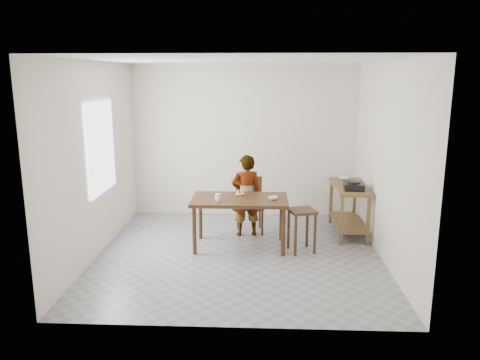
{
  "coord_description": "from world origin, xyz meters",
  "views": [
    {
      "loc": [
        0.3,
        -6.3,
        2.51
      ],
      "look_at": [
        0.0,
        0.4,
        1.0
      ],
      "focal_mm": 35.0,
      "sensor_mm": 36.0,
      "label": 1
    }
  ],
  "objects_px": {
    "child": "(246,195)",
    "stool": "(302,230)",
    "prep_counter": "(348,209)",
    "dining_table": "(240,223)",
    "dining_chair": "(250,206)"
  },
  "relations": [
    {
      "from": "dining_table",
      "to": "prep_counter",
      "type": "distance_m",
      "value": 1.86
    },
    {
      "from": "dining_table",
      "to": "child",
      "type": "distance_m",
      "value": 0.6
    },
    {
      "from": "child",
      "to": "stool",
      "type": "height_order",
      "value": "child"
    },
    {
      "from": "prep_counter",
      "to": "child",
      "type": "bearing_deg",
      "value": -174.15
    },
    {
      "from": "dining_table",
      "to": "stool",
      "type": "relative_size",
      "value": 2.22
    },
    {
      "from": "child",
      "to": "dining_chair",
      "type": "bearing_deg",
      "value": -121.21
    },
    {
      "from": "child",
      "to": "stool",
      "type": "xyz_separation_m",
      "value": [
        0.82,
        -0.67,
        -0.34
      ]
    },
    {
      "from": "child",
      "to": "prep_counter",
      "type": "bearing_deg",
      "value": 174.79
    },
    {
      "from": "dining_table",
      "to": "dining_chair",
      "type": "height_order",
      "value": "dining_chair"
    },
    {
      "from": "stool",
      "to": "child",
      "type": "bearing_deg",
      "value": 140.98
    },
    {
      "from": "dining_table",
      "to": "child",
      "type": "bearing_deg",
      "value": 81.69
    },
    {
      "from": "child",
      "to": "stool",
      "type": "distance_m",
      "value": 1.11
    },
    {
      "from": "dining_chair",
      "to": "stool",
      "type": "height_order",
      "value": "dining_chair"
    },
    {
      "from": "dining_table",
      "to": "dining_chair",
      "type": "distance_m",
      "value": 0.7
    },
    {
      "from": "prep_counter",
      "to": "dining_chair",
      "type": "xyz_separation_m",
      "value": [
        -1.59,
        -0.02,
        0.04
      ]
    }
  ]
}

